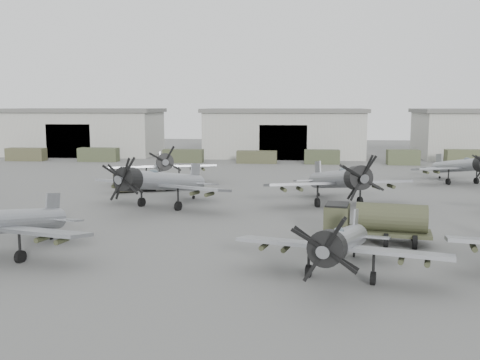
{
  "coord_description": "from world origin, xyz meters",
  "views": [
    {
      "loc": [
        1.88,
        -36.03,
        9.41
      ],
      "look_at": [
        -3.05,
        12.62,
        2.5
      ],
      "focal_mm": 40.0,
      "sensor_mm": 36.0,
      "label": 1
    }
  ],
  "objects_px": {
    "aircraft_far_0": "(163,164)",
    "fuel_tanker": "(376,220)",
    "aircraft_near_1": "(340,243)",
    "aircraft_mid_1": "(158,182)",
    "ground_crew": "(115,181)",
    "aircraft_mid_2": "(340,180)",
    "aircraft_far_1": "(464,166)",
    "tug_trailer": "(139,188)"
  },
  "relations": [
    {
      "from": "aircraft_far_0",
      "to": "fuel_tanker",
      "type": "height_order",
      "value": "aircraft_far_0"
    },
    {
      "from": "aircraft_near_1",
      "to": "aircraft_mid_1",
      "type": "distance_m",
      "value": 23.96
    },
    {
      "from": "aircraft_mid_1",
      "to": "aircraft_near_1",
      "type": "bearing_deg",
      "value": -29.4
    },
    {
      "from": "fuel_tanker",
      "to": "ground_crew",
      "type": "relative_size",
      "value": 4.67
    },
    {
      "from": "aircraft_mid_1",
      "to": "fuel_tanker",
      "type": "bearing_deg",
      "value": -7.24
    },
    {
      "from": "aircraft_mid_2",
      "to": "aircraft_far_1",
      "type": "bearing_deg",
      "value": 28.4
    },
    {
      "from": "aircraft_far_1",
      "to": "tug_trailer",
      "type": "distance_m",
      "value": 37.98
    },
    {
      "from": "aircraft_far_0",
      "to": "fuel_tanker",
      "type": "xyz_separation_m",
      "value": [
        21.24,
        -25.41,
        -0.77
      ]
    },
    {
      "from": "ground_crew",
      "to": "aircraft_near_1",
      "type": "bearing_deg",
      "value": -127.15
    },
    {
      "from": "aircraft_mid_1",
      "to": "aircraft_far_0",
      "type": "distance_m",
      "value": 15.55
    },
    {
      "from": "tug_trailer",
      "to": "ground_crew",
      "type": "bearing_deg",
      "value": 126.04
    },
    {
      "from": "aircraft_mid_2",
      "to": "ground_crew",
      "type": "bearing_deg",
      "value": 144.26
    },
    {
      "from": "tug_trailer",
      "to": "aircraft_mid_1",
      "type": "bearing_deg",
      "value": -85.37
    },
    {
      "from": "aircraft_mid_1",
      "to": "ground_crew",
      "type": "distance_m",
      "value": 13.87
    },
    {
      "from": "aircraft_mid_1",
      "to": "fuel_tanker",
      "type": "relative_size",
      "value": 1.82
    },
    {
      "from": "fuel_tanker",
      "to": "aircraft_near_1",
      "type": "bearing_deg",
      "value": -100.23
    },
    {
      "from": "aircraft_near_1",
      "to": "aircraft_far_1",
      "type": "distance_m",
      "value": 41.19
    },
    {
      "from": "aircraft_mid_2",
      "to": "fuel_tanker",
      "type": "bearing_deg",
      "value": -100.37
    },
    {
      "from": "aircraft_near_1",
      "to": "aircraft_far_1",
      "type": "bearing_deg",
      "value": 79.9
    },
    {
      "from": "aircraft_mid_2",
      "to": "fuel_tanker",
      "type": "height_order",
      "value": "aircraft_mid_2"
    },
    {
      "from": "aircraft_far_0",
      "to": "aircraft_far_1",
      "type": "bearing_deg",
      "value": -12.49
    },
    {
      "from": "fuel_tanker",
      "to": "aircraft_far_0",
      "type": "bearing_deg",
      "value": 139.56
    },
    {
      "from": "aircraft_far_0",
      "to": "aircraft_near_1",
      "type": "bearing_deg",
      "value": -79.61
    },
    {
      "from": "aircraft_mid_2",
      "to": "tug_trailer",
      "type": "relative_size",
      "value": 2.16
    },
    {
      "from": "aircraft_far_0",
      "to": "aircraft_far_1",
      "type": "distance_m",
      "value": 35.83
    },
    {
      "from": "aircraft_far_0",
      "to": "ground_crew",
      "type": "distance_m",
      "value": 6.28
    },
    {
      "from": "aircraft_mid_1",
      "to": "tug_trailer",
      "type": "relative_size",
      "value": 2.09
    },
    {
      "from": "aircraft_mid_2",
      "to": "tug_trailer",
      "type": "xyz_separation_m",
      "value": [
        -20.93,
        6.31,
        -2.04
      ]
    },
    {
      "from": "aircraft_far_0",
      "to": "aircraft_mid_1",
      "type": "bearing_deg",
      "value": -95.2
    },
    {
      "from": "aircraft_mid_1",
      "to": "aircraft_far_0",
      "type": "height_order",
      "value": "aircraft_mid_1"
    },
    {
      "from": "aircraft_far_1",
      "to": "tug_trailer",
      "type": "relative_size",
      "value": 1.89
    },
    {
      "from": "tug_trailer",
      "to": "ground_crew",
      "type": "relative_size",
      "value": 4.06
    },
    {
      "from": "fuel_tanker",
      "to": "ground_crew",
      "type": "distance_m",
      "value": 33.61
    },
    {
      "from": "fuel_tanker",
      "to": "aircraft_mid_1",
      "type": "bearing_deg",
      "value": 159.9
    },
    {
      "from": "aircraft_far_0",
      "to": "tug_trailer",
      "type": "xyz_separation_m",
      "value": [
        -1.07,
        -6.21,
        -1.86
      ]
    },
    {
      "from": "aircraft_far_0",
      "to": "tug_trailer",
      "type": "bearing_deg",
      "value": -117.41
    },
    {
      "from": "aircraft_mid_2",
      "to": "aircraft_far_0",
      "type": "height_order",
      "value": "aircraft_mid_2"
    },
    {
      "from": "fuel_tanker",
      "to": "ground_crew",
      "type": "bearing_deg",
      "value": 150.0
    },
    {
      "from": "aircraft_mid_1",
      "to": "tug_trailer",
      "type": "height_order",
      "value": "aircraft_mid_1"
    },
    {
      "from": "ground_crew",
      "to": "aircraft_mid_1",
      "type": "bearing_deg",
      "value": -128.85
    },
    {
      "from": "aircraft_mid_2",
      "to": "fuel_tanker",
      "type": "relative_size",
      "value": 1.88
    },
    {
      "from": "fuel_tanker",
      "to": "ground_crew",
      "type": "height_order",
      "value": "fuel_tanker"
    }
  ]
}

